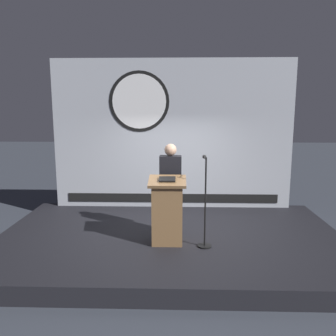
% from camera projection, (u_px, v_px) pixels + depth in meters
% --- Properties ---
extents(ground_plane, '(40.00, 40.00, 0.00)m').
position_uv_depth(ground_plane, '(170.00, 249.00, 6.58)').
color(ground_plane, '#383D47').
extents(stage_platform, '(6.40, 4.00, 0.30)m').
position_uv_depth(stage_platform, '(170.00, 241.00, 6.55)').
color(stage_platform, black).
rests_on(stage_platform, ground).
extents(banner_display, '(5.52, 0.12, 3.43)m').
position_uv_depth(banner_display, '(171.00, 134.00, 8.04)').
color(banner_display, '#B2B7C1').
rests_on(banner_display, stage_platform).
extents(podium, '(0.64, 0.50, 1.18)m').
position_uv_depth(podium, '(167.00, 211.00, 6.01)').
color(podium, olive).
rests_on(podium, stage_platform).
extents(speaker_person, '(0.40, 0.26, 1.70)m').
position_uv_depth(speaker_person, '(170.00, 188.00, 6.43)').
color(speaker_person, black).
rests_on(speaker_person, stage_platform).
extents(microphone_stand, '(0.24, 0.56, 1.54)m').
position_uv_depth(microphone_stand, '(205.00, 215.00, 5.90)').
color(microphone_stand, black).
rests_on(microphone_stand, stage_platform).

